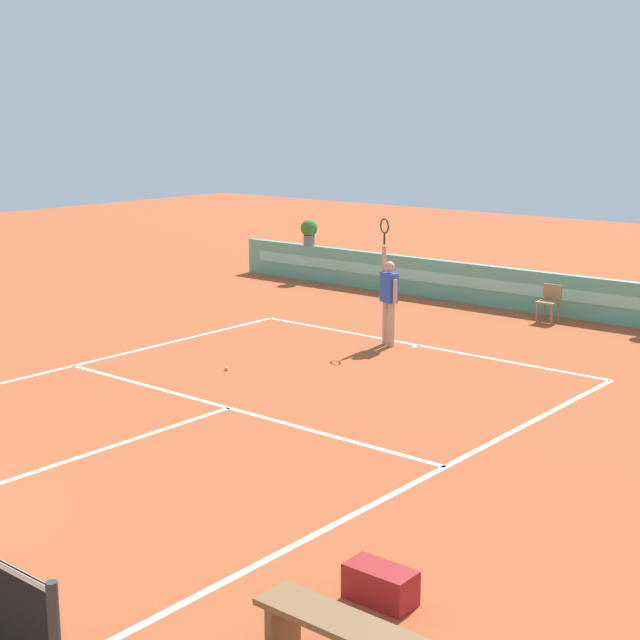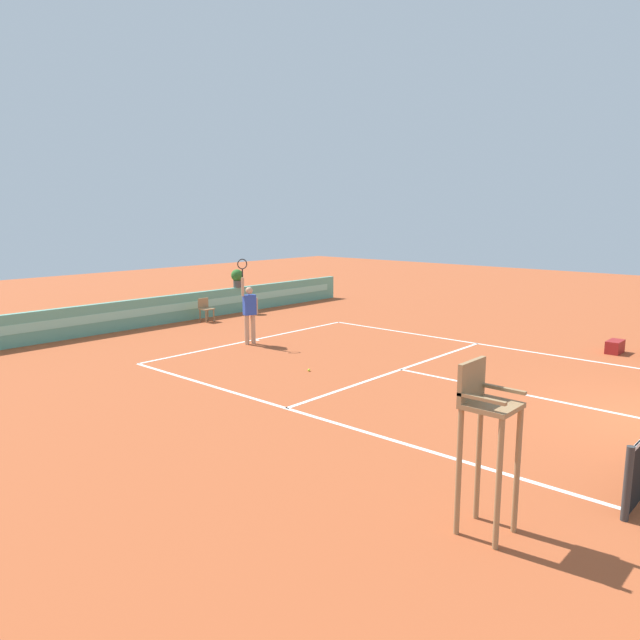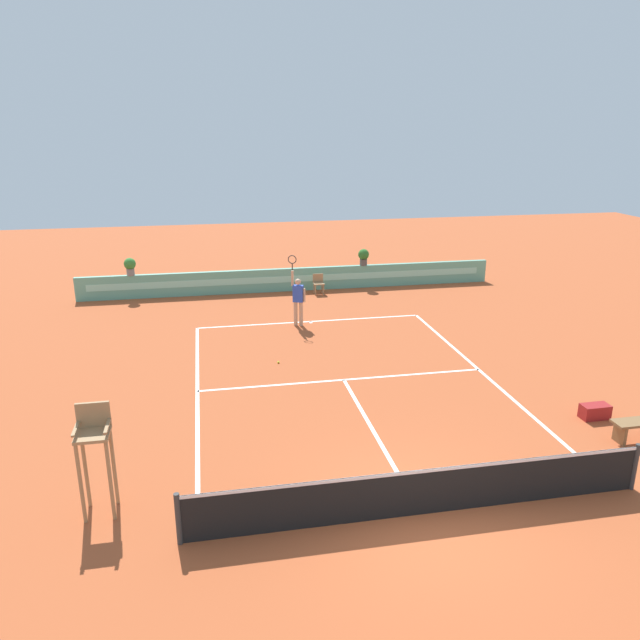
# 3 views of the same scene
# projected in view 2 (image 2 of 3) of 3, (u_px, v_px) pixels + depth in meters

# --- Properties ---
(ground_plane) EXTENTS (60.00, 60.00, 0.00)m
(ground_plane) POSITION_uv_depth(u_px,v_px,m) (414.00, 372.00, 14.81)
(ground_plane) COLOR #A84C28
(court_lines) EXTENTS (8.32, 11.94, 0.01)m
(court_lines) POSITION_uv_depth(u_px,v_px,m) (390.00, 367.00, 15.28)
(court_lines) COLOR white
(court_lines) RESTS_ON ground
(back_wall_barrier) EXTENTS (18.00, 0.21, 1.00)m
(back_wall_barrier) POSITION_uv_depth(u_px,v_px,m) (170.00, 309.00, 21.52)
(back_wall_barrier) COLOR #60A88E
(back_wall_barrier) RESTS_ON ground
(umpire_chair) EXTENTS (0.60, 0.60, 2.14)m
(umpire_chair) POSITION_uv_depth(u_px,v_px,m) (485.00, 427.00, 7.16)
(umpire_chair) COLOR #99754C
(umpire_chair) RESTS_ON ground
(ball_kid_chair) EXTENTS (0.44, 0.44, 0.85)m
(ball_kid_chair) POSITION_uv_depth(u_px,v_px,m) (206.00, 308.00, 21.80)
(ball_kid_chair) COLOR #99754C
(ball_kid_chair) RESTS_ON ground
(gear_bag) EXTENTS (0.70, 0.37, 0.36)m
(gear_bag) POSITION_uv_depth(u_px,v_px,m) (615.00, 347.00, 16.86)
(gear_bag) COLOR maroon
(gear_bag) RESTS_ON ground
(tennis_player) EXTENTS (0.59, 0.33, 2.58)m
(tennis_player) POSITION_uv_depth(u_px,v_px,m) (249.00, 310.00, 17.87)
(tennis_player) COLOR tan
(tennis_player) RESTS_ON ground
(tennis_ball_near_baseline) EXTENTS (0.07, 0.07, 0.07)m
(tennis_ball_near_baseline) POSITION_uv_depth(u_px,v_px,m) (309.00, 370.00, 14.89)
(tennis_ball_near_baseline) COLOR #CCE033
(tennis_ball_near_baseline) RESTS_ON ground
(potted_plant_right) EXTENTS (0.48, 0.48, 0.72)m
(potted_plant_right) POSITION_uv_depth(u_px,v_px,m) (237.00, 277.00, 23.71)
(potted_plant_right) COLOR #514C47
(potted_plant_right) RESTS_ON back_wall_barrier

